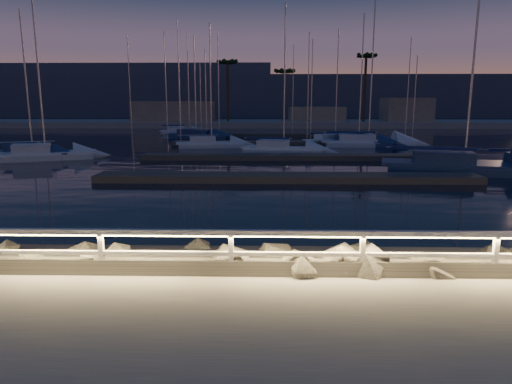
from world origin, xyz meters
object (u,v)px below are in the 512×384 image
sailboat_d (459,165)px  sailboat_f (281,149)px  sailboat_j (210,143)px  sailboat_k (333,140)px  sailboat_i (205,135)px  sailboat_m (180,131)px  guard_rail (316,243)px  sailboat_n (195,135)px  sailboat_a (31,153)px  sailboat_l (366,142)px  sailboat_g (357,142)px  sailboat_e (43,154)px

sailboat_d → sailboat_f: sailboat_d is taller
sailboat_d → sailboat_j: sailboat_d is taller
sailboat_f → sailboat_k: sailboat_f is taller
sailboat_i → sailboat_m: bearing=137.6°
sailboat_i → sailboat_j: bearing=-60.7°
guard_rail → sailboat_n: (-10.00, 46.69, -0.95)m
sailboat_a → sailboat_l: (29.15, 10.48, 0.03)m
sailboat_g → guard_rail: bearing=-78.8°
guard_rail → sailboat_d: sailboat_d is taller
sailboat_a → sailboat_g: 30.34m
sailboat_f → sailboat_m: bearing=130.9°
sailboat_i → sailboat_m: size_ratio=1.05×
sailboat_i → sailboat_j: (1.84, -10.74, 0.00)m
guard_rail → sailboat_f: (0.22, 30.21, -0.95)m
sailboat_d → sailboat_f: 15.48m
sailboat_a → sailboat_g: sailboat_g is taller
sailboat_g → sailboat_l: size_ratio=0.81×
sailboat_j → sailboat_a: bearing=-156.2°
sailboat_k → sailboat_a: bearing=-177.1°
sailboat_a → sailboat_f: (20.34, 3.93, 0.00)m
sailboat_k → sailboat_i: bearing=133.1°
sailboat_a → sailboat_j: sailboat_j is taller
sailboat_m → sailboat_n: (3.39, -8.25, 0.03)m
sailboat_a → sailboat_d: size_ratio=0.67×
sailboat_d → sailboat_f: (-11.11, 10.77, -0.05)m
sailboat_d → sailboat_e: 30.63m
sailboat_i → sailboat_n: 1.64m
sailboat_a → sailboat_d: (31.45, -6.84, 0.05)m
sailboat_a → sailboat_l: bearing=26.5°
guard_rail → sailboat_j: 35.80m
sailboat_g → sailboat_i: (-16.74, 8.67, -0.01)m
sailboat_a → sailboat_e: 1.66m
sailboat_d → sailboat_n: bearing=143.3°
sailboat_k → sailboat_d: bearing=-99.9°
sailboat_l → sailboat_m: 28.87m
sailboat_a → sailboat_l: 30.97m
sailboat_g → sailboat_l: (0.85, -0.47, 0.04)m
sailboat_m → sailboat_l: bearing=-61.4°
sailboat_k → sailboat_m: (-19.56, 15.23, 0.00)m
sailboat_f → sailboat_m: (-13.61, 24.73, -0.03)m
guard_rail → sailboat_j: bearing=100.8°
guard_rail → sailboat_i: size_ratio=4.10×
sailboat_g → sailboat_k: 3.20m
guard_rail → sailboat_l: bearing=76.2°
sailboat_i → sailboat_a: bearing=-101.0°
guard_rail → sailboat_i: sailboat_i is taller
sailboat_i → sailboat_n: (-1.44, 0.80, 0.02)m
sailboat_d → sailboat_g: bearing=115.3°
sailboat_m → sailboat_j: bearing=-93.8°
sailboat_a → sailboat_k: size_ratio=0.97×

